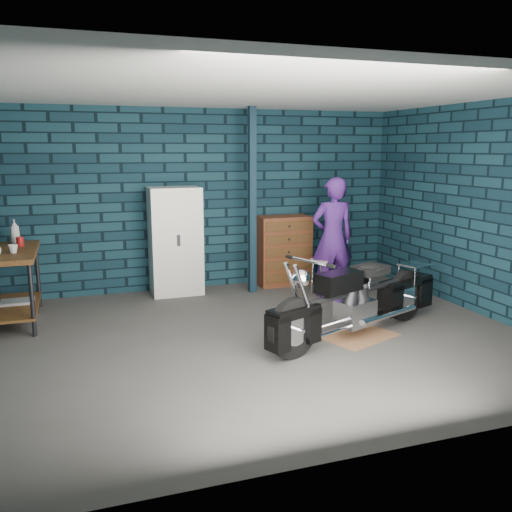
{
  "coord_description": "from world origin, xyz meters",
  "views": [
    {
      "loc": [
        -1.92,
        -5.52,
        2.12
      ],
      "look_at": [
        0.05,
        0.3,
        0.89
      ],
      "focal_mm": 38.0,
      "sensor_mm": 36.0,
      "label": 1
    }
  ],
  "objects_px": {
    "workbench": "(13,287)",
    "storage_bin": "(18,310)",
    "shop_stool": "(320,278)",
    "motorcycle": "(359,294)",
    "locker": "(175,241)",
    "tool_chest": "(284,251)",
    "person": "(333,238)"
  },
  "relations": [
    {
      "from": "motorcycle",
      "to": "shop_stool",
      "type": "height_order",
      "value": "motorcycle"
    },
    {
      "from": "locker",
      "to": "storage_bin",
      "type": "bearing_deg",
      "value": -163.97
    },
    {
      "from": "motorcycle",
      "to": "locker",
      "type": "height_order",
      "value": "locker"
    },
    {
      "from": "workbench",
      "to": "person",
      "type": "height_order",
      "value": "person"
    },
    {
      "from": "workbench",
      "to": "motorcycle",
      "type": "relative_size",
      "value": 0.61
    },
    {
      "from": "motorcycle",
      "to": "tool_chest",
      "type": "xyz_separation_m",
      "value": [
        0.08,
        2.52,
        0.04
      ]
    },
    {
      "from": "workbench",
      "to": "shop_stool",
      "type": "height_order",
      "value": "workbench"
    },
    {
      "from": "person",
      "to": "shop_stool",
      "type": "height_order",
      "value": "person"
    },
    {
      "from": "motorcycle",
      "to": "locker",
      "type": "xyz_separation_m",
      "value": [
        -1.62,
        2.52,
        0.28
      ]
    },
    {
      "from": "motorcycle",
      "to": "storage_bin",
      "type": "bearing_deg",
      "value": 131.5
    },
    {
      "from": "motorcycle",
      "to": "storage_bin",
      "type": "relative_size",
      "value": 5.75
    },
    {
      "from": "storage_bin",
      "to": "tool_chest",
      "type": "relative_size",
      "value": 0.37
    },
    {
      "from": "workbench",
      "to": "shop_stool",
      "type": "bearing_deg",
      "value": -1.82
    },
    {
      "from": "workbench",
      "to": "tool_chest",
      "type": "distance_m",
      "value": 3.91
    },
    {
      "from": "storage_bin",
      "to": "shop_stool",
      "type": "bearing_deg",
      "value": -3.54
    },
    {
      "from": "motorcycle",
      "to": "shop_stool",
      "type": "bearing_deg",
      "value": 58.08
    },
    {
      "from": "tool_chest",
      "to": "shop_stool",
      "type": "bearing_deg",
      "value": -75.1
    },
    {
      "from": "workbench",
      "to": "storage_bin",
      "type": "xyz_separation_m",
      "value": [
        0.02,
        0.12,
        -0.33
      ]
    },
    {
      "from": "motorcycle",
      "to": "locker",
      "type": "distance_m",
      "value": 3.01
    },
    {
      "from": "tool_chest",
      "to": "storage_bin",
      "type": "bearing_deg",
      "value": -170.94
    },
    {
      "from": "motorcycle",
      "to": "tool_chest",
      "type": "bearing_deg",
      "value": 66.78
    },
    {
      "from": "motorcycle",
      "to": "storage_bin",
      "type": "xyz_separation_m",
      "value": [
        -3.74,
        1.91,
        -0.38
      ]
    },
    {
      "from": "motorcycle",
      "to": "person",
      "type": "distance_m",
      "value": 1.77
    },
    {
      "from": "person",
      "to": "shop_stool",
      "type": "bearing_deg",
      "value": 3.57
    },
    {
      "from": "storage_bin",
      "to": "shop_stool",
      "type": "height_order",
      "value": "shop_stool"
    },
    {
      "from": "person",
      "to": "workbench",
      "type": "bearing_deg",
      "value": 2.65
    },
    {
      "from": "person",
      "to": "locker",
      "type": "height_order",
      "value": "person"
    },
    {
      "from": "locker",
      "to": "tool_chest",
      "type": "relative_size",
      "value": 1.45
    },
    {
      "from": "workbench",
      "to": "storage_bin",
      "type": "height_order",
      "value": "workbench"
    },
    {
      "from": "workbench",
      "to": "person",
      "type": "xyz_separation_m",
      "value": [
        4.25,
        -0.13,
        0.4
      ]
    },
    {
      "from": "locker",
      "to": "workbench",
      "type": "bearing_deg",
      "value": -161.17
    },
    {
      "from": "locker",
      "to": "tool_chest",
      "type": "bearing_deg",
      "value": 0.0
    }
  ]
}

